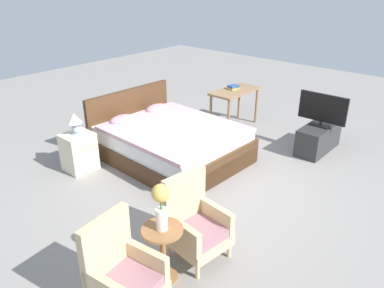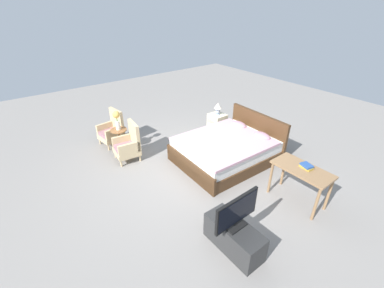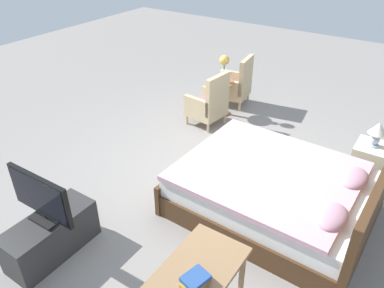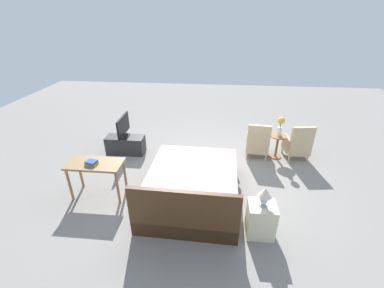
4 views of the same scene
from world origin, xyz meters
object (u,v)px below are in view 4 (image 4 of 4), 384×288
Objects in this scene: table_lamp at (265,194)px; book_stack at (91,163)px; bed at (192,187)px; armchair_by_window_right at (257,143)px; tv_stand at (126,145)px; armchair_by_window_left at (298,145)px; flower_vase at (281,124)px; vanity_desk at (96,168)px; nightstand at (261,219)px; tv_flatscreen at (123,127)px; side_table at (277,144)px.

table_lamp reaches higher than book_stack.
table_lamp is at bearing 147.60° from bed.
bed is at bearing -32.40° from table_lamp.
table_lamp is at bearing 167.71° from book_stack.
armchair_by_window_right is 0.96× the size of tv_stand.
armchair_by_window_left is 1.93× the size of flower_vase.
nightstand is at bearing 166.57° from vanity_desk.
tv_stand is at bearing -88.81° from vanity_desk.
armchair_by_window_right is 3.35m from tv_stand.
armchair_by_window_right is at bearing -128.65° from bed.
tv_flatscreen is (1.88, -1.70, 0.44)m from bed.
bed is at bearing 36.97° from armchair_by_window_left.
armchair_by_window_left is 2.90m from table_lamp.
nightstand is (1.24, 2.59, -0.08)m from armchair_by_window_left.
nightstand is (-1.19, 0.76, -0.00)m from bed.
bed is 2.43× the size of armchair_by_window_right.
tv_stand is at bearing -179.05° from tv_flatscreen.
book_stack reaches higher than tv_stand.
armchair_by_window_right is 0.71m from flower_vase.
tv_flatscreen is (3.83, 0.14, -0.16)m from flower_vase.
tv_flatscreen is at bearing -42.05° from bed.
flower_vase is at bearing -106.16° from nightstand.
nightstand is 3.14m from vanity_desk.
side_table is at bearing -177.85° from tv_flatscreen.
table_lamp is 1.42× the size of book_stack.
side_table is 1.26× the size of flower_vase.
armchair_by_window_right is at bearing -95.93° from table_lamp.
armchair_by_window_left is 0.96× the size of tv_stand.
tv_flatscreen reaches higher than side_table.
tv_stand is (3.34, 0.13, -0.15)m from armchair_by_window_right.
book_stack is at bearing 90.31° from tv_flatscreen.
flower_vase reaches higher than book_stack.
vanity_desk is at bearing 29.40° from armchair_by_window_right.
flower_vase is 2.77m from nightstand.
armchair_by_window_left is at bearing -179.99° from armchair_by_window_right.
vanity_desk is (3.31, 1.86, 0.26)m from armchair_by_window_right.
armchair_by_window_left reaches higher than nightstand.
bed is at bearing 137.91° from tv_stand.
tv_flatscreen is at bearing 2.15° from flower_vase.
bed is at bearing 43.37° from side_table.
armchair_by_window_right is at bearing -177.70° from tv_stand.
book_stack is at bearing 29.95° from armchair_by_window_right.
armchair_by_window_left is 3.96× the size of book_stack.
tv_stand is (3.07, -2.45, -0.58)m from table_lamp.
armchair_by_window_left is 1.00× the size of armchair_by_window_right.
book_stack reaches higher than vanity_desk.
side_table is at bearing -26.57° from flower_vase.
vanity_desk is (-0.04, 1.73, 0.40)m from tv_stand.
side_table reaches higher than nightstand.
table_lamp is (0.75, 2.60, -0.09)m from flower_vase.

